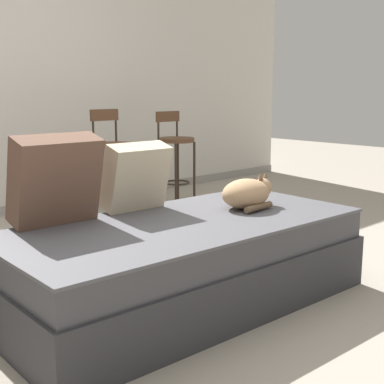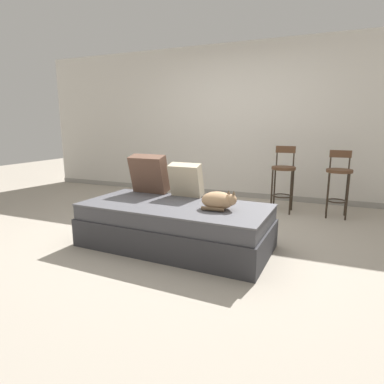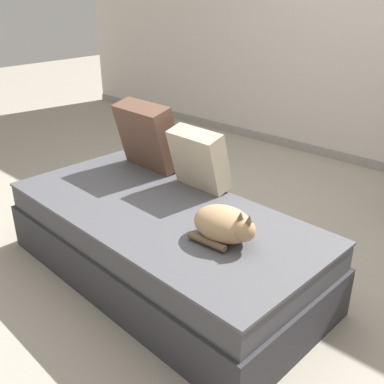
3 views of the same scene
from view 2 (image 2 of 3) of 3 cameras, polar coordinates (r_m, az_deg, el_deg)
name	(u,v)px [view 2 (image 2 of 3)]	position (r m, az deg, el deg)	size (l,w,h in m)	color
ground_plane	(190,234)	(3.80, -0.36, -7.51)	(16.00, 16.00, 0.00)	#A89E8E
wall_back_panel	(241,122)	(5.72, 8.63, 12.13)	(8.00, 0.10, 2.60)	silver
wall_baseboard_trim	(238,194)	(5.80, 8.11, -0.36)	(8.00, 0.02, 0.09)	gray
couch	(175,225)	(3.38, -3.02, -5.85)	(1.99, 1.01, 0.46)	#353539
throw_pillow_corner	(149,174)	(3.85, -7.63, 3.23)	(0.45, 0.28, 0.46)	brown
throw_pillow_middle	(186,180)	(3.61, -1.07, 2.18)	(0.37, 0.24, 0.39)	beige
cat	(219,200)	(3.11, 4.79, -1.51)	(0.36, 0.26, 0.20)	tan
bar_stool_near_window	(283,174)	(4.84, 15.93, 3.01)	(0.34, 0.34, 0.96)	#2D2319
bar_stool_by_doorway	(339,178)	(4.82, 24.63, 2.36)	(0.34, 0.34, 0.92)	#2D2319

